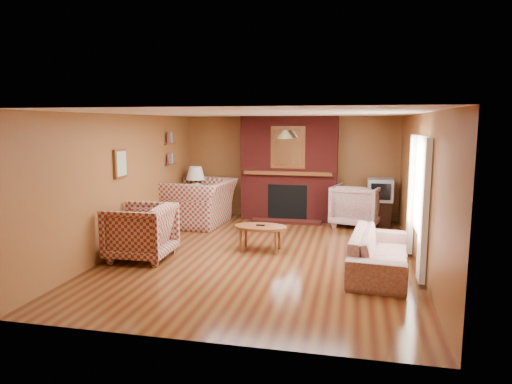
% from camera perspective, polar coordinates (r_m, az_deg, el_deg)
% --- Properties ---
extents(floor, '(6.50, 6.50, 0.00)m').
position_cam_1_polar(floor, '(7.94, 0.97, -7.81)').
color(floor, '#4B2010').
rests_on(floor, ground).
extents(ceiling, '(6.50, 6.50, 0.00)m').
position_cam_1_polar(ceiling, '(7.61, 1.02, 9.79)').
color(ceiling, white).
rests_on(ceiling, wall_back).
extents(wall_back, '(6.50, 0.00, 6.50)m').
position_cam_1_polar(wall_back, '(10.87, 4.36, 3.09)').
color(wall_back, brown).
rests_on(wall_back, floor).
extents(wall_front, '(6.50, 0.00, 6.50)m').
position_cam_1_polar(wall_front, '(4.59, -7.02, -4.60)').
color(wall_front, brown).
rests_on(wall_front, floor).
extents(wall_left, '(0.00, 6.50, 6.50)m').
position_cam_1_polar(wall_left, '(8.53, -15.72, 1.27)').
color(wall_left, brown).
rests_on(wall_left, floor).
extents(wall_right, '(0.00, 6.50, 6.50)m').
position_cam_1_polar(wall_right, '(7.60, 19.80, 0.22)').
color(wall_right, brown).
rests_on(wall_right, floor).
extents(fireplace, '(2.20, 0.82, 2.40)m').
position_cam_1_polar(fireplace, '(10.61, 4.16, 2.85)').
color(fireplace, '#551512').
rests_on(fireplace, floor).
extents(window_right, '(0.10, 1.85, 2.00)m').
position_cam_1_polar(window_right, '(7.41, 19.60, -0.55)').
color(window_right, beige).
rests_on(window_right, wall_right).
extents(bookshelf, '(0.09, 0.55, 0.71)m').
position_cam_1_polar(bookshelf, '(10.17, -10.51, 5.22)').
color(bookshelf, brown).
rests_on(bookshelf, wall_left).
extents(botanical_print, '(0.05, 0.40, 0.50)m').
position_cam_1_polar(botanical_print, '(8.21, -16.59, 3.42)').
color(botanical_print, brown).
rests_on(botanical_print, wall_left).
extents(pendant_light, '(0.36, 0.36, 0.48)m').
position_cam_1_polar(pendant_light, '(9.88, 3.65, 7.19)').
color(pendant_light, black).
rests_on(pendant_light, ceiling).
extents(plaid_loveseat, '(1.42, 1.61, 1.00)m').
position_cam_1_polar(plaid_loveseat, '(10.20, -7.02, -1.29)').
color(plaid_loveseat, maroon).
rests_on(plaid_loveseat, floor).
extents(plaid_armchair, '(1.04, 1.01, 0.92)m').
position_cam_1_polar(plaid_armchair, '(7.82, -14.23, -4.84)').
color(plaid_armchair, maroon).
rests_on(plaid_armchair, floor).
extents(floral_sofa, '(1.01, 2.16, 0.61)m').
position_cam_1_polar(floral_sofa, '(7.24, 15.20, -7.23)').
color(floral_sofa, '#BDB192').
rests_on(floral_sofa, floor).
extents(floral_armchair, '(1.20, 1.23, 0.92)m').
position_cam_1_polar(floral_armchair, '(10.21, 12.50, -1.64)').
color(floral_armchair, '#BDB192').
rests_on(floral_armchair, floor).
extents(coffee_table, '(0.93, 0.58, 0.47)m').
position_cam_1_polar(coffee_table, '(8.05, 0.56, -4.62)').
color(coffee_table, brown).
rests_on(coffee_table, floor).
extents(side_table, '(0.42, 0.42, 0.54)m').
position_cam_1_polar(side_table, '(10.73, -7.49, -2.05)').
color(side_table, brown).
rests_on(side_table, floor).
extents(table_lamp, '(0.43, 0.43, 0.71)m').
position_cam_1_polar(table_lamp, '(10.62, -7.56, 1.48)').
color(table_lamp, white).
rests_on(table_lamp, side_table).
extents(tv_stand, '(0.50, 0.46, 0.54)m').
position_cam_1_polar(tv_stand, '(10.47, 15.15, -2.55)').
color(tv_stand, black).
rests_on(tv_stand, floor).
extents(crt_tv, '(0.54, 0.54, 0.50)m').
position_cam_1_polar(crt_tv, '(10.38, 15.26, 0.25)').
color(crt_tv, '#9C9EA3').
rests_on(crt_tv, tv_stand).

